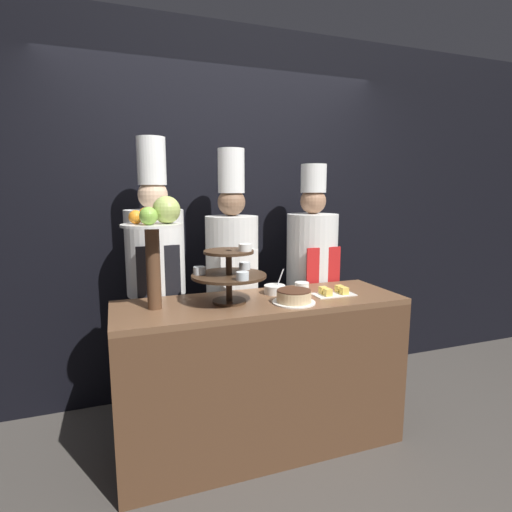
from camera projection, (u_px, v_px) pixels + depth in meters
name	position (u px, v px, depth m)	size (l,w,h in m)	color
ground_plane	(278.00, 473.00, 2.27)	(14.00, 14.00, 0.00)	#47423D
wall_back	(223.00, 215.00, 3.11)	(10.00, 0.06, 2.80)	black
buffet_counter	(261.00, 374.00, 2.46)	(1.72, 0.56, 0.94)	brown
tiered_stand	(229.00, 272.00, 2.29)	(0.43, 0.43, 0.35)	#3D2819
fruit_pedestal	(156.00, 231.00, 2.14)	(0.33, 0.33, 0.62)	brown
cake_round	(294.00, 297.00, 2.31)	(0.25, 0.25, 0.08)	white
cup_white	(302.00, 288.00, 2.52)	(0.09, 0.09, 0.07)	white
cake_square_tray	(334.00, 292.00, 2.49)	(0.26, 0.14, 0.05)	white
serving_bowl_far	(275.00, 289.00, 2.52)	(0.13, 0.13, 0.16)	white
chef_left	(156.00, 276.00, 2.63)	(0.38, 0.38, 1.92)	#28282D
chef_center_left	(232.00, 275.00, 2.81)	(0.37, 0.37, 1.87)	#28282D
chef_center_right	(312.00, 272.00, 3.02)	(0.38, 0.38, 1.78)	black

